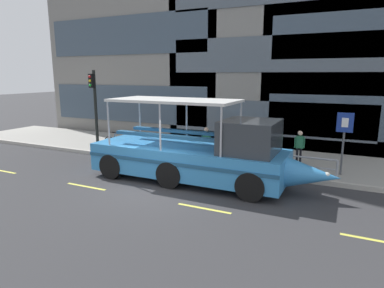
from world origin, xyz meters
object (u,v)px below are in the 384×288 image
Objects in this scene: parking_sign at (344,133)px; pedestrian_mid_left at (206,140)px; traffic_light_pole at (94,102)px; duck_tour_boat at (201,155)px; leaned_bicycle at (117,143)px; pedestrian_near_bow at (299,144)px.

parking_sign reaches higher than pedestrian_mid_left.
traffic_light_pole is 7.86m from duck_tour_boat.
pedestrian_mid_left is at bearing 179.59° from parking_sign.
leaned_bicycle is at bearing 1.25° from traffic_light_pole.
pedestrian_near_bow is (3.12, 3.58, 0.03)m from duck_tour_boat.
pedestrian_mid_left is (4.96, 0.32, 0.53)m from leaned_bicycle.
traffic_light_pole reaches higher than parking_sign.
pedestrian_mid_left is at bearing -169.09° from pedestrian_near_bow.
leaned_bicycle is (1.35, 0.03, -2.13)m from traffic_light_pole.
duck_tour_boat is 2.96m from pedestrian_mid_left.
parking_sign is at bearing -25.51° from pedestrian_near_bow.
parking_sign is 5.89m from pedestrian_mid_left.
traffic_light_pole reaches higher than pedestrian_mid_left.
parking_sign is at bearing 29.50° from duck_tour_boat.
duck_tour_boat is 6.23× the size of pedestrian_near_bow.
duck_tour_boat reaches higher than leaned_bicycle.
traffic_light_pole is 10.60m from pedestrian_near_bow.
leaned_bicycle is 9.15m from pedestrian_near_bow.
parking_sign is 0.26× the size of duck_tour_boat.
duck_tour_boat reaches higher than parking_sign.
duck_tour_boat is at bearing -131.05° from pedestrian_near_bow.
pedestrian_mid_left is (-4.10, -0.79, -0.01)m from pedestrian_near_bow.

